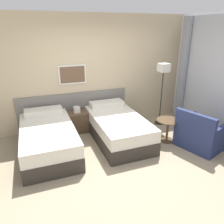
# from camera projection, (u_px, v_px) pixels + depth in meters

# --- Properties ---
(ground_plane) EXTENTS (16.00, 16.00, 0.00)m
(ground_plane) POSITION_uv_depth(u_px,v_px,m) (121.00, 163.00, 4.10)
(ground_plane) COLOR gray
(wall_headboard) EXTENTS (10.00, 0.10, 2.70)m
(wall_headboard) POSITION_uv_depth(u_px,v_px,m) (90.00, 75.00, 5.31)
(wall_headboard) COLOR #C6B28E
(wall_headboard) RESTS_ON ground_plane
(bed_near_door) EXTENTS (1.03, 1.92, 0.68)m
(bed_near_door) POSITION_uv_depth(u_px,v_px,m) (48.00, 139.00, 4.40)
(bed_near_door) COLOR #332D28
(bed_near_door) RESTS_ON ground_plane
(bed_near_window) EXTENTS (1.03, 1.92, 0.68)m
(bed_near_window) POSITION_uv_depth(u_px,v_px,m) (117.00, 127.00, 4.90)
(bed_near_window) COLOR #332D28
(bed_near_window) RESTS_ON ground_plane
(nightstand) EXTENTS (0.48, 0.39, 0.63)m
(nightstand) POSITION_uv_depth(u_px,v_px,m) (77.00, 121.00, 5.28)
(nightstand) COLOR brown
(nightstand) RESTS_ON ground_plane
(floor_lamp) EXTENTS (0.24, 0.24, 1.57)m
(floor_lamp) POSITION_uv_depth(u_px,v_px,m) (163.00, 74.00, 5.34)
(floor_lamp) COLOR black
(floor_lamp) RESTS_ON ground_plane
(side_table) EXTENTS (0.50, 0.50, 0.50)m
(side_table) POSITION_uv_depth(u_px,v_px,m) (168.00, 126.00, 4.79)
(side_table) COLOR brown
(side_table) RESTS_ON ground_plane
(armchair) EXTENTS (1.01, 1.05, 0.83)m
(armchair) POSITION_uv_depth(u_px,v_px,m) (201.00, 135.00, 4.58)
(armchair) COLOR navy
(armchair) RESTS_ON ground_plane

